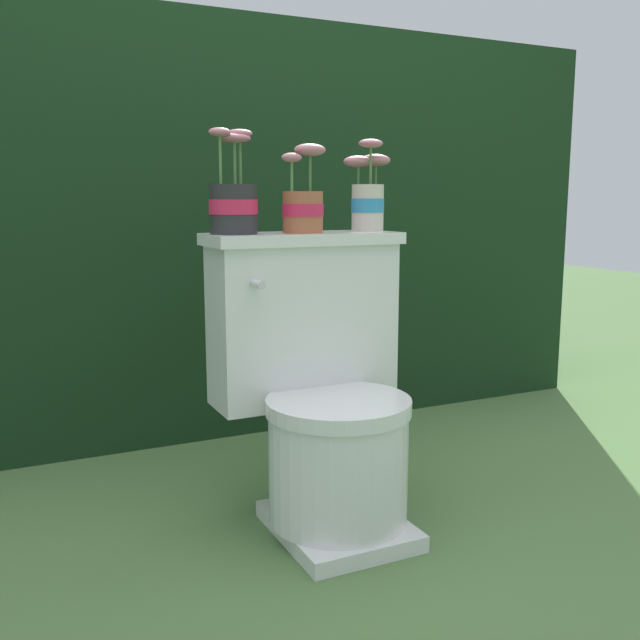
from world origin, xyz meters
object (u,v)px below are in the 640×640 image
object	(u,v)px
toilet	(321,392)
potted_plant_midleft	(303,204)
potted_plant_left	(233,201)
potted_plant_middle	(368,194)

from	to	relation	value
toilet	potted_plant_midleft	bearing A→B (deg)	94.18
potted_plant_left	potted_plant_middle	bearing A→B (deg)	1.01
potted_plant_midleft	potted_plant_middle	size ratio (longest dim) A/B	0.92
potted_plant_middle	potted_plant_midleft	bearing A→B (deg)	-171.48
toilet	potted_plant_left	size ratio (longest dim) A/B	2.87
potted_plant_midleft	potted_plant_middle	xyz separation A→B (m)	(0.20, 0.03, 0.02)
toilet	potted_plant_midleft	xyz separation A→B (m)	(-0.01, 0.09, 0.47)
toilet	potted_plant_middle	xyz separation A→B (m)	(0.20, 0.12, 0.49)
toilet	potted_plant_midleft	world-z (taller)	potted_plant_midleft
toilet	potted_plant_middle	world-z (taller)	potted_plant_middle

